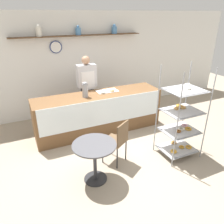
{
  "coord_description": "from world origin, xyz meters",
  "views": [
    {
      "loc": [
        -1.69,
        -3.27,
        2.63
      ],
      "look_at": [
        0.0,
        0.4,
        0.8
      ],
      "focal_mm": 35.0,
      "sensor_mm": 36.0,
      "label": 1
    }
  ],
  "objects": [
    {
      "name": "cafe_chair",
      "position": [
        -0.15,
        -0.19,
        0.53
      ],
      "size": [
        0.52,
        0.52,
        0.87
      ],
      "rotation": [
        0.0,
        0.0,
        3.71
      ],
      "color": "black",
      "rests_on": "ground_plane"
    },
    {
      "name": "back_wall",
      "position": [
        -0.0,
        2.52,
        1.36
      ],
      "size": [
        10.0,
        0.3,
        2.7
      ],
      "color": "white",
      "rests_on": "ground_plane"
    },
    {
      "name": "display_counter",
      "position": [
        0.0,
        1.15,
        0.47
      ],
      "size": [
        2.99,
        0.72,
        0.94
      ],
      "color": "brown",
      "rests_on": "ground_plane"
    },
    {
      "name": "pastry_rack",
      "position": [
        1.08,
        -0.42,
        0.75
      ],
      "size": [
        0.73,
        0.62,
        1.8
      ],
      "color": "gray",
      "rests_on": "ground_plane"
    },
    {
      "name": "coffee_carafe",
      "position": [
        -0.33,
        1.1,
        1.11
      ],
      "size": [
        0.13,
        0.13,
        0.35
      ],
      "color": "gray",
      "rests_on": "display_counter"
    },
    {
      "name": "person_worker",
      "position": [
        -0.08,
        1.7,
        0.94
      ],
      "size": [
        0.46,
        0.23,
        1.72
      ],
      "color": "#282833",
      "rests_on": "ground_plane"
    },
    {
      "name": "ground_plane",
      "position": [
        0.0,
        0.0,
        0.0
      ],
      "size": [
        14.0,
        14.0,
        0.0
      ],
      "primitive_type": "plane",
      "color": "gray"
    },
    {
      "name": "cafe_table",
      "position": [
        -0.71,
        -0.45,
        0.54
      ],
      "size": [
        0.72,
        0.72,
        0.71
      ],
      "color": "#262628",
      "rests_on": "ground_plane"
    },
    {
      "name": "donut_tray_counter",
      "position": [
        0.26,
        1.23,
        0.95
      ],
      "size": [
        0.5,
        0.3,
        0.05
      ],
      "color": "white",
      "rests_on": "display_counter"
    }
  ]
}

